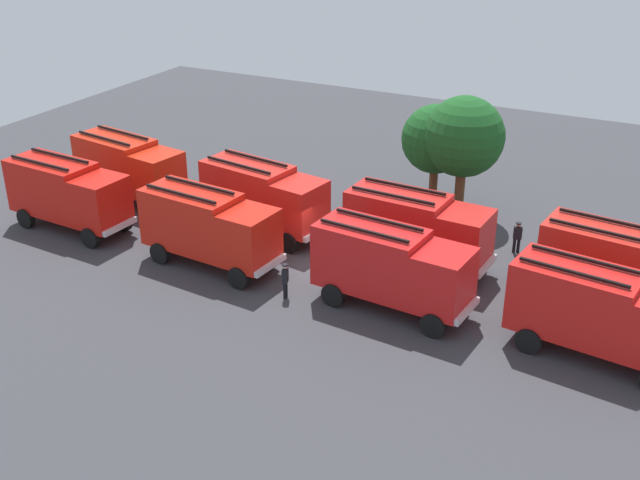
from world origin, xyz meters
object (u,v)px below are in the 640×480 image
fire_truck_4 (129,166)px  traffic_cone_0 (417,284)px  fire_truck_2 (391,265)px  fire_truck_5 (263,195)px  tree_1 (464,137)px  fire_truck_1 (209,225)px  fire_truck_3 (600,310)px  fire_truck_7 (622,265)px  fire_truck_6 (417,227)px  fire_truck_0 (68,192)px  firefighter_1 (285,279)px  firefighter_0 (517,236)px  tree_0 (436,139)px

fire_truck_4 → traffic_cone_0: size_ratio=12.96×
fire_truck_2 → fire_truck_5: (-9.21, 4.43, 0.00)m
fire_truck_2 → tree_1: tree_1 is taller
fire_truck_1 → fire_truck_3: bearing=5.9°
fire_truck_1 → fire_truck_4: bearing=156.6°
fire_truck_2 → tree_1: bearing=97.6°
fire_truck_7 → fire_truck_6: bearing=-171.7°
fire_truck_1 → fire_truck_5: same height
fire_truck_0 → fire_truck_6: size_ratio=1.00×
tree_1 → firefighter_1: bearing=-107.9°
fire_truck_7 → fire_truck_3: bearing=-86.2°
fire_truck_7 → firefighter_1: bearing=-149.9°
fire_truck_0 → traffic_cone_0: (19.30, 2.11, -1.86)m
fire_truck_4 → fire_truck_6: 18.09m
fire_truck_2 → firefighter_0: bearing=70.9°
fire_truck_6 → firefighter_1: size_ratio=4.29×
fire_truck_6 → fire_truck_2: bearing=-80.9°
fire_truck_0 → tree_0: tree_0 is taller
firefighter_0 → fire_truck_0: bearing=-89.4°
tree_1 → traffic_cone_0: (1.03, -9.25, -4.37)m
traffic_cone_0 → firefighter_0: bearing=62.6°
fire_truck_7 → tree_0: bearing=153.7°
firefighter_0 → traffic_cone_0: bearing=-46.8°
fire_truck_3 → fire_truck_6: 10.13m
fire_truck_7 → firefighter_0: (-5.39, 3.56, -1.22)m
fire_truck_2 → firefighter_1: bearing=-159.2°
tree_1 → traffic_cone_0: 10.28m
traffic_cone_0 → fire_truck_6: bearing=113.1°
fire_truck_4 → fire_truck_7: (27.55, -0.10, 0.00)m
fire_truck_3 → tree_0: size_ratio=1.22×
fire_truck_7 → firefighter_1: fire_truck_7 is taller
fire_truck_0 → firefighter_0: bearing=23.7°
fire_truck_7 → firefighter_1: 14.92m
fire_truck_3 → fire_truck_4: (-27.33, 4.54, 0.00)m
fire_truck_5 → firefighter_0: (12.83, 3.72, -1.22)m
traffic_cone_0 → fire_truck_4: bearing=172.3°
fire_truck_4 → tree_1: size_ratio=1.08×
fire_truck_3 → tree_1: size_ratio=1.08×
firefighter_0 → tree_0: size_ratio=0.28×
fire_truck_0 → fire_truck_5: 10.57m
fire_truck_2 → tree_0: tree_0 is taller
firefighter_1 → tree_0: size_ratio=0.28×
fire_truck_5 → tree_1: tree_1 is taller
fire_truck_0 → traffic_cone_0: 19.50m
fire_truck_7 → firefighter_1: (-13.64, -5.92, -1.20)m
fire_truck_1 → fire_truck_3: (18.34, 0.31, 0.00)m
fire_truck_4 → firefighter_1: 15.20m
traffic_cone_0 → fire_truck_7: bearing=16.2°
fire_truck_3 → fire_truck_4: 27.71m
fire_truck_0 → fire_truck_1: (9.26, -0.16, 0.00)m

